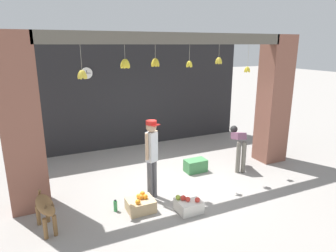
{
  "coord_description": "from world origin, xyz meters",
  "views": [
    {
      "loc": [
        -2.84,
        -5.68,
        3.13
      ],
      "look_at": [
        0.0,
        0.45,
        1.28
      ],
      "focal_mm": 32.0,
      "sensor_mm": 36.0,
      "label": 1
    }
  ],
  "objects_px": {
    "fruit_crate_oranges": "(141,204)",
    "produce_box_green": "(196,166)",
    "water_bottle": "(115,206)",
    "wall_clock": "(87,73)",
    "dog": "(45,207)",
    "shopkeeper": "(152,153)",
    "worker_stooping": "(239,143)",
    "fruit_crate_apples": "(188,205)"
  },
  "relations": [
    {
      "from": "shopkeeper",
      "to": "worker_stooping",
      "type": "distance_m",
      "value": 2.63
    },
    {
      "from": "fruit_crate_oranges",
      "to": "water_bottle",
      "type": "xyz_separation_m",
      "value": [
        -0.45,
        0.19,
        -0.02
      ]
    },
    {
      "from": "fruit_crate_apples",
      "to": "produce_box_green",
      "type": "xyz_separation_m",
      "value": [
        1.06,
        1.58,
        0.03
      ]
    },
    {
      "from": "worker_stooping",
      "to": "fruit_crate_apples",
      "type": "relative_size",
      "value": 2.31
    },
    {
      "from": "dog",
      "to": "shopkeeper",
      "type": "height_order",
      "value": "shopkeeper"
    },
    {
      "from": "fruit_crate_oranges",
      "to": "fruit_crate_apples",
      "type": "distance_m",
      "value": 0.93
    },
    {
      "from": "shopkeeper",
      "to": "dog",
      "type": "bearing_deg",
      "value": -17.72
    },
    {
      "from": "fruit_crate_oranges",
      "to": "wall_clock",
      "type": "bearing_deg",
      "value": 93.08
    },
    {
      "from": "worker_stooping",
      "to": "water_bottle",
      "type": "bearing_deg",
      "value": -150.28
    },
    {
      "from": "fruit_crate_oranges",
      "to": "produce_box_green",
      "type": "relative_size",
      "value": 0.95
    },
    {
      "from": "fruit_crate_oranges",
      "to": "wall_clock",
      "type": "xyz_separation_m",
      "value": [
        -0.2,
        3.76,
        2.22
      ]
    },
    {
      "from": "wall_clock",
      "to": "fruit_crate_apples",
      "type": "bearing_deg",
      "value": -75.97
    },
    {
      "from": "water_bottle",
      "to": "shopkeeper",
      "type": "bearing_deg",
      "value": 13.2
    },
    {
      "from": "dog",
      "to": "water_bottle",
      "type": "height_order",
      "value": "dog"
    },
    {
      "from": "dog",
      "to": "wall_clock",
      "type": "distance_m",
      "value": 4.41
    },
    {
      "from": "worker_stooping",
      "to": "shopkeeper",
      "type": "bearing_deg",
      "value": -150.96
    },
    {
      "from": "worker_stooping",
      "to": "water_bottle",
      "type": "height_order",
      "value": "worker_stooping"
    },
    {
      "from": "produce_box_green",
      "to": "wall_clock",
      "type": "relative_size",
      "value": 1.58
    },
    {
      "from": "produce_box_green",
      "to": "water_bottle",
      "type": "bearing_deg",
      "value": -157.23
    },
    {
      "from": "shopkeeper",
      "to": "produce_box_green",
      "type": "bearing_deg",
      "value": -179.18
    },
    {
      "from": "shopkeeper",
      "to": "produce_box_green",
      "type": "xyz_separation_m",
      "value": [
        1.5,
        0.79,
        -0.83
      ]
    },
    {
      "from": "dog",
      "to": "wall_clock",
      "type": "bearing_deg",
      "value": 147.71
    },
    {
      "from": "produce_box_green",
      "to": "fruit_crate_oranges",
      "type": "bearing_deg",
      "value": -148.27
    },
    {
      "from": "shopkeeper",
      "to": "worker_stooping",
      "type": "relative_size",
      "value": 1.6
    },
    {
      "from": "water_bottle",
      "to": "fruit_crate_oranges",
      "type": "bearing_deg",
      "value": -22.77
    },
    {
      "from": "dog",
      "to": "worker_stooping",
      "type": "xyz_separation_m",
      "value": [
        4.66,
        0.81,
        0.23
      ]
    },
    {
      "from": "shopkeeper",
      "to": "wall_clock",
      "type": "height_order",
      "value": "wall_clock"
    },
    {
      "from": "produce_box_green",
      "to": "water_bottle",
      "type": "xyz_separation_m",
      "value": [
        -2.35,
        -0.99,
        -0.05
      ]
    },
    {
      "from": "dog",
      "to": "fruit_crate_oranges",
      "type": "distance_m",
      "value": 1.72
    },
    {
      "from": "fruit_crate_oranges",
      "to": "produce_box_green",
      "type": "bearing_deg",
      "value": 31.73
    },
    {
      "from": "fruit_crate_apples",
      "to": "wall_clock",
      "type": "distance_m",
      "value": 4.82
    },
    {
      "from": "dog",
      "to": "shopkeeper",
      "type": "distance_m",
      "value": 2.18
    },
    {
      "from": "dog",
      "to": "fruit_crate_apples",
      "type": "relative_size",
      "value": 2.07
    },
    {
      "from": "fruit_crate_oranges",
      "to": "wall_clock",
      "type": "height_order",
      "value": "wall_clock"
    },
    {
      "from": "fruit_crate_apples",
      "to": "produce_box_green",
      "type": "distance_m",
      "value": 1.9
    },
    {
      "from": "fruit_crate_oranges",
      "to": "fruit_crate_apples",
      "type": "height_order",
      "value": "fruit_crate_oranges"
    },
    {
      "from": "worker_stooping",
      "to": "fruit_crate_apples",
      "type": "height_order",
      "value": "worker_stooping"
    },
    {
      "from": "dog",
      "to": "shopkeeper",
      "type": "xyz_separation_m",
      "value": [
        2.09,
        0.34,
        0.53
      ]
    },
    {
      "from": "worker_stooping",
      "to": "wall_clock",
      "type": "height_order",
      "value": "wall_clock"
    },
    {
      "from": "worker_stooping",
      "to": "water_bottle",
      "type": "distance_m",
      "value": 3.53
    },
    {
      "from": "worker_stooping",
      "to": "produce_box_green",
      "type": "bearing_deg",
      "value": -177.67
    },
    {
      "from": "worker_stooping",
      "to": "fruit_crate_oranges",
      "type": "relative_size",
      "value": 2.03
    }
  ]
}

